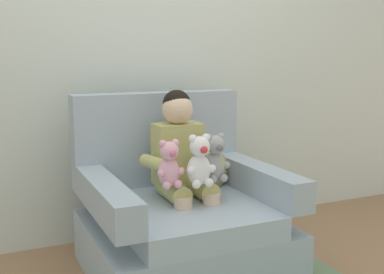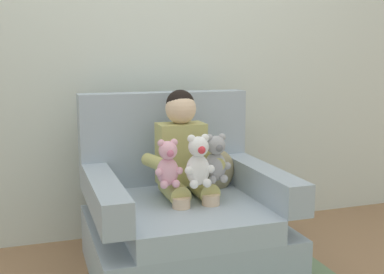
{
  "view_description": "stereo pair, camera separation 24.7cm",
  "coord_description": "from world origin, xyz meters",
  "px_view_note": "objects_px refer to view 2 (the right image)",
  "views": [
    {
      "loc": [
        -0.98,
        -2.27,
        1.18
      ],
      "look_at": [
        0.03,
        -0.05,
        0.76
      ],
      "focal_mm": 45.09,
      "sensor_mm": 36.0,
      "label": 1
    },
    {
      "loc": [
        -0.75,
        -2.36,
        1.18
      ],
      "look_at": [
        0.03,
        -0.05,
        0.76
      ],
      "focal_mm": 45.09,
      "sensor_mm": 36.0,
      "label": 2
    }
  ],
  "objects_px": {
    "armchair": "(182,217)",
    "plush_white": "(198,162)",
    "plush_pink": "(168,164)",
    "seated_child": "(185,158)",
    "throw_pillow": "(215,171)",
    "plush_grey": "(216,159)"
  },
  "relations": [
    {
      "from": "plush_white",
      "to": "plush_pink",
      "type": "bearing_deg",
      "value": 151.81
    },
    {
      "from": "plush_white",
      "to": "throw_pillow",
      "type": "bearing_deg",
      "value": 43.03
    },
    {
      "from": "armchair",
      "to": "plush_pink",
      "type": "distance_m",
      "value": 0.38
    },
    {
      "from": "seated_child",
      "to": "plush_white",
      "type": "xyz_separation_m",
      "value": [
        0.01,
        -0.2,
        0.02
      ]
    },
    {
      "from": "plush_white",
      "to": "throw_pillow",
      "type": "relative_size",
      "value": 1.03
    },
    {
      "from": "seated_child",
      "to": "throw_pillow",
      "type": "height_order",
      "value": "seated_child"
    },
    {
      "from": "plush_pink",
      "to": "plush_white",
      "type": "bearing_deg",
      "value": -37.22
    },
    {
      "from": "seated_child",
      "to": "plush_white",
      "type": "relative_size",
      "value": 3.09
    },
    {
      "from": "armchair",
      "to": "plush_pink",
      "type": "xyz_separation_m",
      "value": [
        -0.11,
        -0.13,
        0.34
      ]
    },
    {
      "from": "armchair",
      "to": "plush_pink",
      "type": "relative_size",
      "value": 4.11
    },
    {
      "from": "plush_pink",
      "to": "throw_pillow",
      "type": "relative_size",
      "value": 0.94
    },
    {
      "from": "armchair",
      "to": "plush_white",
      "type": "height_order",
      "value": "armchair"
    },
    {
      "from": "armchair",
      "to": "plush_pink",
      "type": "height_order",
      "value": "armchair"
    },
    {
      "from": "seated_child",
      "to": "plush_pink",
      "type": "relative_size",
      "value": 3.38
    },
    {
      "from": "plush_grey",
      "to": "throw_pillow",
      "type": "xyz_separation_m",
      "value": [
        0.09,
        0.25,
        -0.13
      ]
    },
    {
      "from": "plush_white",
      "to": "armchair",
      "type": "bearing_deg",
      "value": 89.24
    },
    {
      "from": "armchair",
      "to": "plush_white",
      "type": "xyz_separation_m",
      "value": [
        0.04,
        -0.17,
        0.35
      ]
    },
    {
      "from": "seated_child",
      "to": "plush_pink",
      "type": "xyz_separation_m",
      "value": [
        -0.14,
        -0.16,
        0.01
      ]
    },
    {
      "from": "plush_grey",
      "to": "plush_white",
      "type": "distance_m",
      "value": 0.13
    },
    {
      "from": "plush_pink",
      "to": "plush_white",
      "type": "height_order",
      "value": "plush_white"
    },
    {
      "from": "plush_white",
      "to": "throw_pillow",
      "type": "distance_m",
      "value": 0.39
    },
    {
      "from": "seated_child",
      "to": "throw_pillow",
      "type": "bearing_deg",
      "value": 28.12
    }
  ]
}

